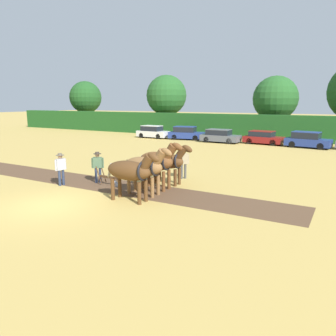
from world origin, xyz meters
TOP-DOWN VIEW (x-y plane):
  - ground_plane at (0.00, 0.00)m, footprint 240.00×240.00m
  - plowed_furrow_strip at (-0.69, 4.15)m, footprint 22.03×2.73m
  - hedgerow at (0.00, 30.52)m, footprint 79.60×1.50m
  - tree_far_left at (-30.08, 34.59)m, footprint 5.53×5.53m
  - tree_left at (-13.15, 33.59)m, footprint 5.92×5.92m
  - tree_center_left at (2.38, 34.53)m, footprint 5.70×5.70m
  - draft_horse_lead_left at (2.72, 2.37)m, footprint 2.92×0.97m
  - draft_horse_lead_right at (2.73, 3.57)m, footprint 2.81×1.00m
  - draft_horse_trail_left at (2.72, 4.77)m, footprint 2.66×1.04m
  - draft_horse_trail_right at (2.72, 5.97)m, footprint 2.66×0.89m
  - plow at (0.07, 4.16)m, footprint 1.48×0.46m
  - farmer_at_plow at (-0.92, 4.27)m, footprint 0.58×0.45m
  - farmer_beside_team at (2.81, 7.58)m, footprint 0.50×0.53m
  - farmer_onlooker_left at (-2.29, 2.84)m, footprint 0.45×0.68m
  - parked_car_far_left at (-10.61, 25.60)m, footprint 4.12×1.85m
  - parked_car_left at (-6.12, 26.01)m, footprint 4.44×2.50m
  - parked_car_center_left at (-1.53, 25.28)m, footprint 4.33×1.90m
  - parked_car_center at (3.04, 26.20)m, footprint 4.29×2.21m
  - parked_car_center_right at (7.57, 25.51)m, footprint 4.42×2.25m

SIDE VIEW (x-z plane):
  - ground_plane at x=0.00m, z-range 0.00..0.00m
  - plowed_furrow_strip at x=-0.69m, z-range 0.00..0.01m
  - plow at x=0.07m, z-range -0.25..0.88m
  - parked_car_center at x=3.04m, z-range -0.02..1.41m
  - parked_car_center_left at x=-1.53m, z-range -0.03..1.45m
  - parked_car_far_left at x=-10.61m, z-range -0.03..1.51m
  - parked_car_left at x=-6.12m, z-range -0.04..1.55m
  - parked_car_center_right at x=7.57m, z-range -0.03..1.55m
  - farmer_beside_team at x=2.81m, z-range 0.15..1.90m
  - farmer_at_plow at x=-0.92m, z-range 0.16..1.93m
  - farmer_onlooker_left at x=-2.29m, z-range 0.16..1.94m
  - draft_horse_trail_right at x=2.72m, z-range 0.14..2.48m
  - draft_horse_lead_right at x=2.73m, z-range 0.17..2.66m
  - draft_horse_lead_left at x=2.72m, z-range 0.21..2.63m
  - hedgerow at x=0.00m, z-range 0.00..2.97m
  - draft_horse_trail_left at x=2.72m, z-range 0.19..2.79m
  - tree_center_left at x=2.38m, z-range 1.01..8.76m
  - tree_far_left at x=-30.08m, z-range 1.22..9.22m
  - tree_left at x=-13.15m, z-range 1.21..9.57m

